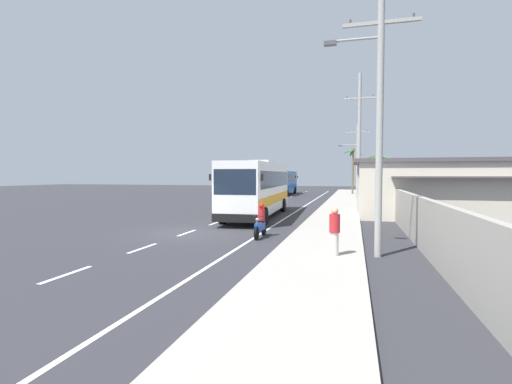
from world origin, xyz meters
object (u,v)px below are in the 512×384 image
coach_bus_far_lane (283,182)px  pedestrian_near_kerb (335,230)px  utility_pole_mid (359,141)px  palm_second (353,160)px  coach_bus_foreground (258,187)px  motorcycle_beside_bus (261,223)px  utility_pole_nearest (378,104)px  palm_nearest (378,165)px  utility_pole_far (357,159)px  roadside_building (455,188)px

coach_bus_far_lane → pedestrian_near_kerb: coach_bus_far_lane is taller
coach_bus_far_lane → utility_pole_mid: bearing=-67.0°
palm_second → pedestrian_near_kerb: bearing=-90.5°
pedestrian_near_kerb → utility_pole_mid: utility_pole_mid is taller
utility_pole_mid → pedestrian_near_kerb: bearing=-93.4°
utility_pole_mid → palm_second: bearing=91.2°
pedestrian_near_kerb → palm_second: 42.65m
coach_bus_foreground → motorcycle_beside_bus: 8.78m
utility_pole_nearest → palm_nearest: 36.58m
coach_bus_far_lane → utility_pole_nearest: size_ratio=1.12×
utility_pole_nearest → motorcycle_beside_bus: bearing=149.3°
coach_bus_far_lane → palm_second: (9.88, 1.90, 3.15)m
utility_pole_far → palm_second: utility_pole_far is taller
palm_nearest → roadside_building: 22.81m
coach_bus_far_lane → pedestrian_near_kerb: 41.65m
coach_bus_foreground → utility_pole_mid: 8.46m
utility_pole_mid → coach_bus_foreground: bearing=-150.6°
pedestrian_near_kerb → palm_nearest: bearing=149.0°
utility_pole_mid → roadside_building: size_ratio=0.78×
utility_pole_far → palm_nearest: bearing=66.4°
coach_bus_foreground → palm_nearest: (9.43, 25.20, 2.09)m
utility_pole_nearest → palm_second: utility_pole_nearest is taller
coach_bus_far_lane → utility_pole_far: utility_pole_far is taller
coach_bus_foreground → motorcycle_beside_bus: bearing=-74.8°
coach_bus_foreground → motorcycle_beside_bus: coach_bus_foreground is taller
palm_nearest → utility_pole_far: bearing=-113.6°
utility_pole_far → roadside_building: (6.35, -16.14, -2.70)m
utility_pole_nearest → roadside_building: utility_pole_nearest is taller
utility_pole_mid → roadside_building: bearing=-9.4°
utility_pole_mid → utility_pole_nearest: bearing=-88.3°
utility_pole_nearest → utility_pole_far: utility_pole_nearest is taller
motorcycle_beside_bus → utility_pole_nearest: size_ratio=0.19×
coach_bus_far_lane → roadside_building: bearing=-57.0°
motorcycle_beside_bus → utility_pole_mid: 13.82m
utility_pole_mid → palm_second: size_ratio=1.55×
palm_nearest → palm_second: size_ratio=0.85×
pedestrian_near_kerb → coach_bus_foreground: bearing=-179.9°
coach_bus_far_lane → pedestrian_near_kerb: size_ratio=6.90×
utility_pole_far → roadside_building: 17.55m
utility_pole_far → palm_second: 11.43m
palm_second → coach_bus_foreground: bearing=-101.6°
coach_bus_foreground → pedestrian_near_kerb: 13.48m
motorcycle_beside_bus → coach_bus_far_lane: bearing=99.2°
coach_bus_foreground → utility_pole_far: bearing=70.6°
utility_pole_mid → palm_nearest: size_ratio=1.82×
coach_bus_far_lane → utility_pole_far: (10.34, -9.51, 2.75)m
pedestrian_near_kerb → utility_pole_far: bearing=152.9°
coach_bus_foreground → palm_nearest: size_ratio=2.21×
pedestrian_near_kerb → palm_second: (0.40, 42.45, 4.07)m
utility_pole_nearest → palm_second: 41.64m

